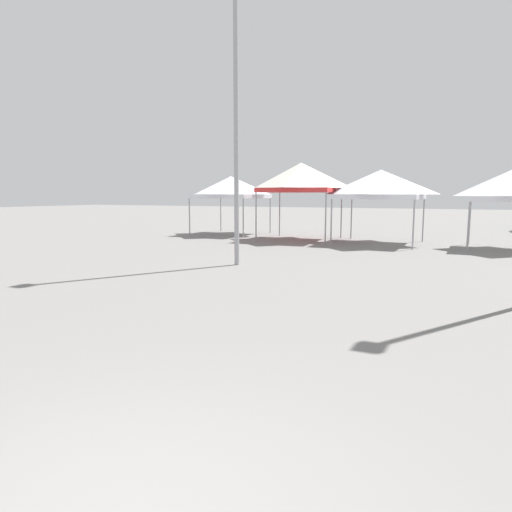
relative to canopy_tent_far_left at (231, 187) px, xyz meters
name	(u,v)px	position (x,y,z in m)	size (l,w,h in m)	color
canopy_tent_far_left	(231,187)	(0.00, 0.00, 0.00)	(3.27, 3.27, 2.99)	#9E9EA3
canopy_tent_right_of_center	(301,178)	(4.25, -1.15, 0.38)	(3.45, 3.45, 3.48)	#9E9EA3
canopy_tent_behind_right	(380,185)	(7.82, -1.28, 0.04)	(3.38, 3.38, 3.08)	#9E9EA3
canopy_tent_left_of_center	(512,186)	(12.61, -1.45, -0.05)	(2.83, 2.83, 2.97)	#9E9EA3
light_pole_opposite_side	(236,69)	(5.20, -9.11, 3.10)	(0.36, 0.36, 9.91)	#9E9EA3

